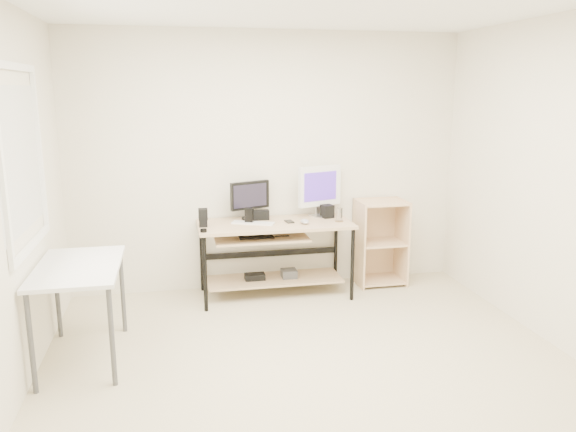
% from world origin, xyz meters
% --- Properties ---
extents(room, '(4.01, 4.01, 2.62)m').
position_xyz_m(room, '(-0.14, 0.04, 1.32)').
color(room, '#C4B897').
rests_on(room, ground).
extents(desk, '(1.50, 0.65, 0.75)m').
position_xyz_m(desk, '(-0.03, 1.66, 0.54)').
color(desk, tan).
rests_on(desk, ground).
extents(side_table, '(0.60, 1.00, 0.75)m').
position_xyz_m(side_table, '(-1.68, 0.60, 0.67)').
color(side_table, silver).
rests_on(side_table, ground).
extents(shelf_unit, '(0.50, 0.40, 0.90)m').
position_xyz_m(shelf_unit, '(1.15, 1.82, 0.45)').
color(shelf_unit, '#DFBA8B').
rests_on(shelf_unit, ground).
extents(black_monitor, '(0.41, 0.19, 0.38)m').
position_xyz_m(black_monitor, '(-0.22, 1.86, 0.97)').
color(black_monitor, black).
rests_on(black_monitor, desk).
extents(white_imac, '(0.47, 0.20, 0.52)m').
position_xyz_m(white_imac, '(0.50, 1.84, 1.05)').
color(white_imac, silver).
rests_on(white_imac, desk).
extents(keyboard, '(0.42, 0.27, 0.01)m').
position_xyz_m(keyboard, '(-0.22, 1.65, 0.76)').
color(keyboard, silver).
rests_on(keyboard, desk).
extents(mouse, '(0.09, 0.13, 0.04)m').
position_xyz_m(mouse, '(0.27, 1.55, 0.77)').
color(mouse, '#B3B3B8').
rests_on(mouse, desk).
extents(center_speaker, '(0.19, 0.09, 0.10)m').
position_xyz_m(center_speaker, '(-0.13, 1.81, 0.80)').
color(center_speaker, black).
rests_on(center_speaker, desk).
extents(speaker_left, '(0.09, 0.09, 0.17)m').
position_xyz_m(speaker_left, '(-0.70, 1.63, 0.84)').
color(speaker_left, black).
rests_on(speaker_left, desk).
extents(speaker_right, '(0.13, 0.13, 0.13)m').
position_xyz_m(speaker_right, '(0.56, 1.77, 0.82)').
color(speaker_right, black).
rests_on(speaker_right, desk).
extents(audio_controller, '(0.09, 0.08, 0.16)m').
position_xyz_m(audio_controller, '(-0.25, 1.67, 0.83)').
color(audio_controller, black).
rests_on(audio_controller, desk).
extents(volume_puck, '(0.07, 0.07, 0.03)m').
position_xyz_m(volume_puck, '(-0.71, 1.42, 0.76)').
color(volume_puck, black).
rests_on(volume_puck, desk).
extents(smartphone, '(0.08, 0.13, 0.01)m').
position_xyz_m(smartphone, '(0.14, 1.65, 0.75)').
color(smartphone, black).
rests_on(smartphone, desk).
extents(coaster, '(0.09, 0.09, 0.01)m').
position_xyz_m(coaster, '(0.63, 1.57, 0.75)').
color(coaster, olive).
rests_on(coaster, desk).
extents(drinking_glass, '(0.07, 0.07, 0.13)m').
position_xyz_m(drinking_glass, '(0.63, 1.57, 0.82)').
color(drinking_glass, white).
rests_on(drinking_glass, coaster).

